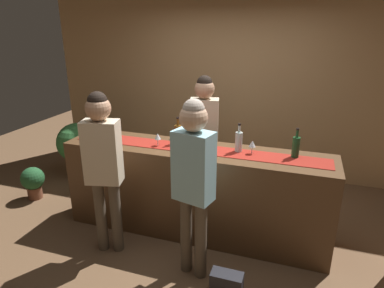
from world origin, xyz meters
The scene contains 15 objects.
ground_plane centered at (0.00, 0.00, 0.00)m, with size 10.00×10.00×0.00m, color brown.
back_wall centered at (0.00, 1.90, 1.45)m, with size 6.00×0.12×2.90m, color tan.
bar_counter centered at (0.00, 0.00, 0.50)m, with size 2.89×0.60×1.00m, color #543821.
counter_runner_cloth centered at (0.00, 0.00, 1.00)m, with size 2.75×0.28×0.01m, color maroon.
wine_bottle_clear centered at (0.45, 0.06, 1.11)m, with size 0.07×0.07×0.30m.
wine_bottle_amber centered at (-0.23, 0.09, 1.11)m, with size 0.07×0.07×0.30m.
wine_bottle_green centered at (1.01, 0.08, 1.11)m, with size 0.07×0.07×0.30m.
wine_glass_near_customer centered at (-0.41, -0.05, 1.11)m, with size 0.07×0.07×0.14m.
wine_glass_mid_counter centered at (0.59, 0.04, 1.11)m, with size 0.07×0.07×0.14m.
bartender centered at (-0.08, 0.58, 1.05)m, with size 0.38×0.27×1.69m.
customer_sipping centered at (0.20, -0.67, 1.05)m, with size 0.38×0.28×1.69m.
customer_browsing centered at (-0.73, -0.61, 1.04)m, with size 0.38×0.28×1.68m.
potted_plant_tall centered at (-2.13, 0.79, 0.50)m, with size 0.59×0.59×0.86m.
potted_plant_small centered at (-2.30, 0.02, 0.26)m, with size 0.30×0.30×0.45m.
handbag centered at (0.57, -0.85, 0.11)m, with size 0.28×0.14×0.22m, color black.
Camera 1 is at (1.03, -3.17, 2.25)m, focal length 31.46 mm.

